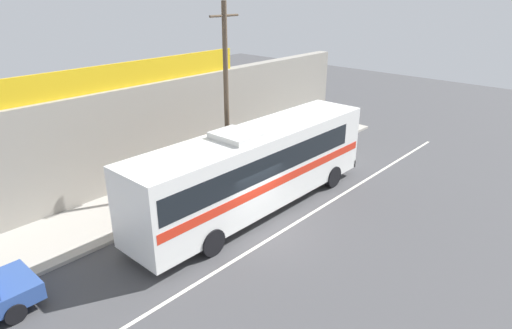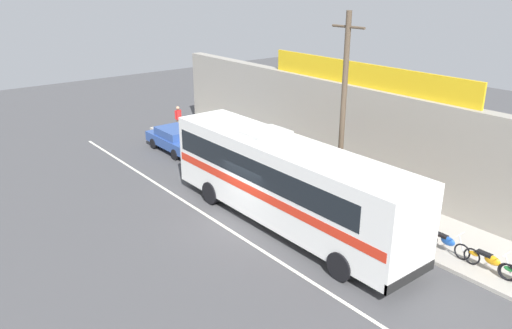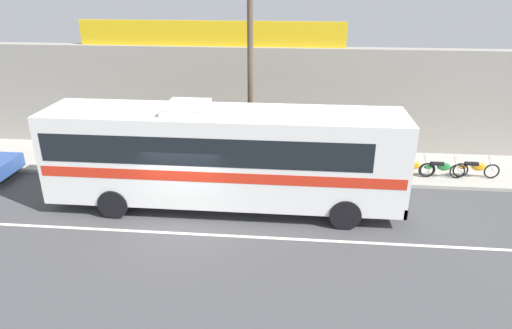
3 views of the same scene
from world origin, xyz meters
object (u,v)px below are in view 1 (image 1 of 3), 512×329
(motorcycle_orange, at_px, (282,149))
(motorcycle_green, at_px, (313,137))
(motorcycle_black, at_px, (300,141))
(motorcycle_purple, at_px, (324,131))
(intercity_bus, at_px, (255,166))
(utility_pole, at_px, (226,97))

(motorcycle_orange, xyz_separation_m, motorcycle_green, (2.89, -0.04, 0.00))
(motorcycle_orange, bearing_deg, motorcycle_black, -0.69)
(motorcycle_orange, bearing_deg, motorcycle_purple, 1.09)
(motorcycle_black, bearing_deg, motorcycle_purple, 2.24)
(intercity_bus, xyz_separation_m, motorcycle_orange, (5.56, 3.02, -1.50))
(motorcycle_orange, bearing_deg, motorcycle_green, -0.88)
(intercity_bus, height_order, motorcycle_black, intercity_bus)
(motorcycle_purple, bearing_deg, motorcycle_orange, -178.91)
(motorcycle_black, xyz_separation_m, motorcycle_green, (1.21, -0.02, 0.00))
(motorcycle_green, bearing_deg, motorcycle_orange, 179.12)
(utility_pole, bearing_deg, motorcycle_purple, 4.22)
(motorcycle_black, bearing_deg, utility_pole, -174.99)
(intercity_bus, relative_size, motorcycle_orange, 6.40)
(intercity_bus, relative_size, motorcycle_green, 6.68)
(intercity_bus, relative_size, utility_pole, 1.47)
(intercity_bus, height_order, utility_pole, utility_pole)
(motorcycle_orange, height_order, motorcycle_black, same)
(motorcycle_orange, relative_size, motorcycle_black, 1.00)
(intercity_bus, distance_m, utility_pole, 3.49)
(utility_pole, relative_size, motorcycle_purple, 4.54)
(motorcycle_green, bearing_deg, motorcycle_purple, 5.20)
(motorcycle_purple, bearing_deg, motorcycle_black, -177.76)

